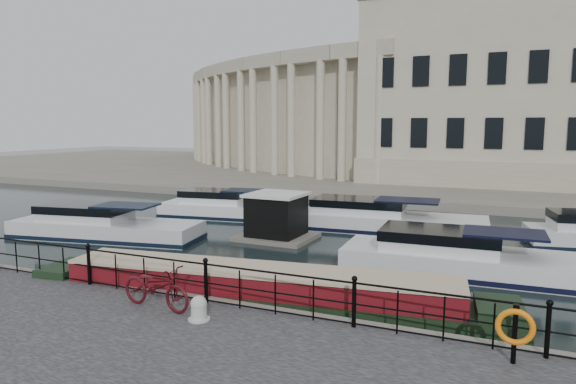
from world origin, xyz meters
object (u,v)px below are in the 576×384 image
at_px(narrowboat, 257,296).
at_px(harbour_hut, 277,218).
at_px(mooring_bollard, 199,309).
at_px(bicycle, 156,287).
at_px(life_ring_post, 515,328).

xyz_separation_m(narrowboat, harbour_hut, (-3.20, 8.32, 0.59)).
relative_size(mooring_bollard, harbour_hut, 0.18).
bearing_deg(mooring_bollard, harbour_hut, 105.16).
bearing_deg(bicycle, mooring_bollard, -93.30).
relative_size(bicycle, life_ring_post, 1.79).
relative_size(narrowboat, harbour_hut, 4.19).
relative_size(life_ring_post, harbour_hut, 0.35).
height_order(bicycle, narrowboat, bicycle).
height_order(mooring_bollard, narrowboat, narrowboat).
bearing_deg(mooring_bollard, narrowboat, 84.44).
height_order(bicycle, life_ring_post, life_ring_post).
xyz_separation_m(bicycle, narrowboat, (1.68, 2.32, -0.75)).
height_order(bicycle, harbour_hut, harbour_hut).
bearing_deg(narrowboat, mooring_bollard, -102.84).
xyz_separation_m(bicycle, life_ring_post, (8.34, 0.24, 0.19)).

